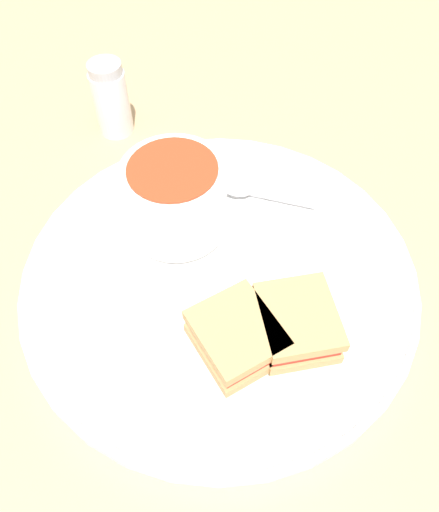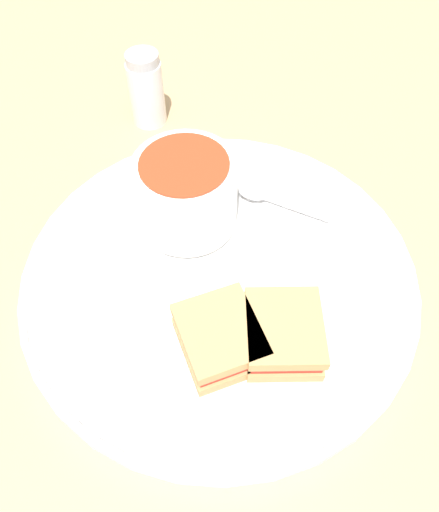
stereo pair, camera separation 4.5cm
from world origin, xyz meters
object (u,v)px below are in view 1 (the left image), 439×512
spoon (243,189)px  sandwich_half_far (297,323)px  soup_bowl (175,198)px  salt_shaker (111,99)px  sandwich_half_near (236,337)px

spoon → sandwich_half_far: size_ratio=1.11×
soup_bowl → spoon: bearing=-124.4°
sandwich_half_far → salt_shaker: bearing=-33.9°
spoon → salt_shaker: 0.20m
sandwich_half_far → spoon: bearing=-53.9°
spoon → sandwich_half_far: (-0.10, 0.14, 0.01)m
salt_shaker → spoon: bearing=163.5°
sandwich_half_far → salt_shaker: salt_shaker is taller
spoon → sandwich_half_near: bearing=102.4°
spoon → sandwich_half_far: bearing=119.6°
spoon → salt_shaker: size_ratio=1.15×
spoon → salt_shaker: bearing=-23.0°
soup_bowl → sandwich_half_far: bearing=153.7°
salt_shaker → sandwich_half_near: bearing=137.5°
sandwich_half_near → sandwich_half_far: 0.05m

